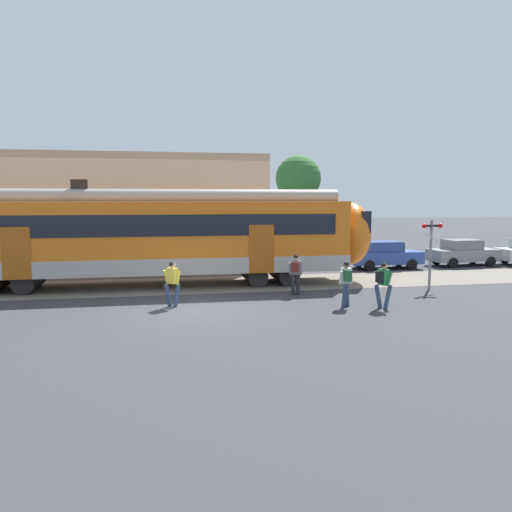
# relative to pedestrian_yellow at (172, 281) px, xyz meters

# --- Properties ---
(ground_plane) EXTENTS (160.00, 160.00, 0.00)m
(ground_plane) POSITION_rel_pedestrian_yellow_xyz_m (0.78, -0.62, -0.96)
(ground_plane) COLOR #38383D
(pedestrian_yellow) EXTENTS (0.67, 0.47, 1.67)m
(pedestrian_yellow) POSITION_rel_pedestrian_yellow_xyz_m (0.00, 0.00, 0.00)
(pedestrian_yellow) COLOR navy
(pedestrian_yellow) RESTS_ON ground
(pedestrian_grey) EXTENTS (0.64, 0.58, 1.67)m
(pedestrian_grey) POSITION_rel_pedestrian_yellow_xyz_m (4.98, 1.36, 0.03)
(pedestrian_grey) COLOR #28282D
(pedestrian_grey) RESTS_ON ground
(pedestrian_white) EXTENTS (0.55, 0.63, 1.67)m
(pedestrian_white) POSITION_rel_pedestrian_yellow_xyz_m (6.18, -1.16, 0.03)
(pedestrian_white) COLOR navy
(pedestrian_white) RESTS_ON ground
(pedestrian_green) EXTENTS (0.70, 0.53, 1.67)m
(pedestrian_green) POSITION_rel_pedestrian_yellow_xyz_m (7.36, -1.68, 0.03)
(pedestrian_green) COLOR navy
(pedestrian_green) RESTS_ON ground
(parked_car_blue) EXTENTS (4.01, 1.77, 1.54)m
(parked_car_blue) POSITION_rel_pedestrian_yellow_xyz_m (11.90, 7.99, -0.18)
(parked_car_blue) COLOR #284799
(parked_car_blue) RESTS_ON ground
(parked_car_grey) EXTENTS (4.09, 1.93, 1.54)m
(parked_car_grey) POSITION_rel_pedestrian_yellow_xyz_m (16.95, 8.27, -0.18)
(parked_car_grey) COLOR gray
(parked_car_grey) RESTS_ON ground
(crossing_signal) EXTENTS (0.96, 0.22, 3.00)m
(crossing_signal) POSITION_rel_pedestrian_yellow_xyz_m (11.07, 1.64, 1.05)
(crossing_signal) COLOR gray
(crossing_signal) RESTS_ON ground
(background_building) EXTENTS (19.02, 5.00, 9.20)m
(background_building) POSITION_rel_pedestrian_yellow_xyz_m (-3.90, 11.94, 2.24)
(background_building) COLOR beige
(background_building) RESTS_ON ground
(street_tree_right) EXTENTS (3.39, 3.39, 7.14)m
(street_tree_right) POSITION_rel_pedestrian_yellow_xyz_m (9.72, 18.45, 4.45)
(street_tree_right) COLOR brown
(street_tree_right) RESTS_ON ground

